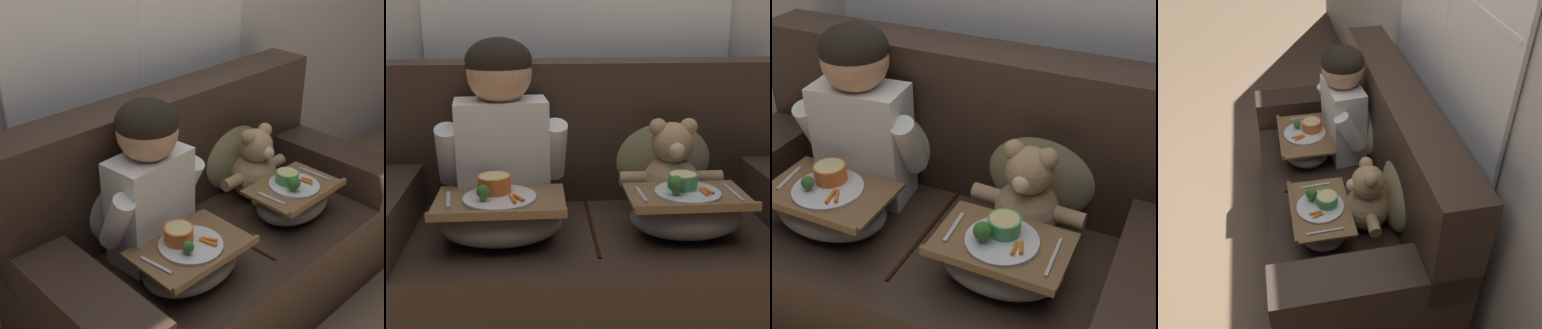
# 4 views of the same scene
# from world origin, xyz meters

# --- Properties ---
(ground_plane) EXTENTS (14.00, 14.00, 0.00)m
(ground_plane) POSITION_xyz_m (0.00, 0.00, 0.00)
(ground_plane) COLOR #8E7051
(wall_back_with_window) EXTENTS (8.00, 0.08, 2.60)m
(wall_back_with_window) POSITION_xyz_m (0.00, 0.54, 1.31)
(wall_back_with_window) COLOR beige
(wall_back_with_window) RESTS_ON ground_plane
(couch) EXTENTS (1.71, 0.85, 0.98)m
(couch) POSITION_xyz_m (0.00, 0.07, 0.35)
(couch) COLOR #38281E
(couch) RESTS_ON ground_plane
(throw_pillow_behind_child) EXTENTS (0.43, 0.21, 0.45)m
(throw_pillow_behind_child) POSITION_xyz_m (-0.32, 0.23, 0.63)
(throw_pillow_behind_child) COLOR #C1B293
(throw_pillow_behind_child) RESTS_ON couch
(throw_pillow_behind_teddy) EXTENTS (0.41, 0.20, 0.43)m
(throw_pillow_behind_teddy) POSITION_xyz_m (0.32, 0.23, 0.63)
(throw_pillow_behind_teddy) COLOR tan
(throw_pillow_behind_teddy) RESTS_ON couch
(child_figure) EXTENTS (0.48, 0.25, 0.66)m
(child_figure) POSITION_xyz_m (-0.32, 0.07, 0.79)
(child_figure) COLOR white
(child_figure) RESTS_ON couch
(teddy_bear) EXTENTS (0.40, 0.27, 0.37)m
(teddy_bear) POSITION_xyz_m (0.32, 0.07, 0.58)
(teddy_bear) COLOR tan
(teddy_bear) RESTS_ON couch
(lap_tray_child) EXTENTS (0.43, 0.30, 0.22)m
(lap_tray_child) POSITION_xyz_m (-0.32, -0.15, 0.51)
(lap_tray_child) COLOR slate
(lap_tray_child) RESTS_ON child_figure
(lap_tray_teddy) EXTENTS (0.41, 0.28, 0.23)m
(lap_tray_teddy) POSITION_xyz_m (0.32, -0.15, 0.51)
(lap_tray_teddy) COLOR slate
(lap_tray_teddy) RESTS_ON teddy_bear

